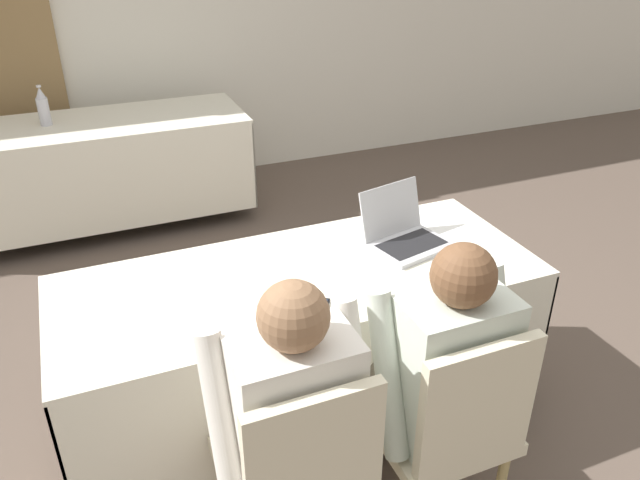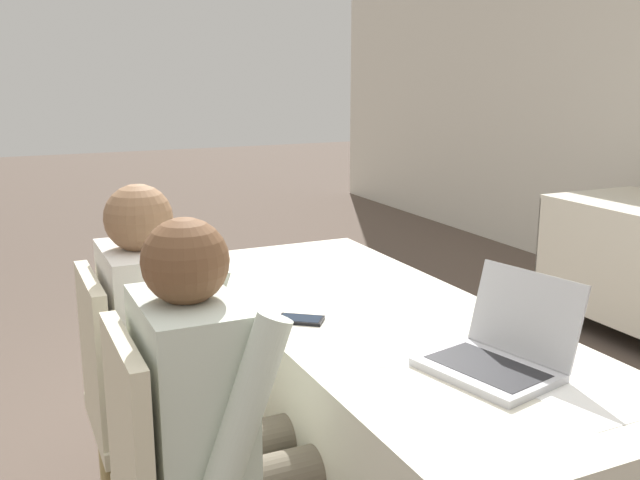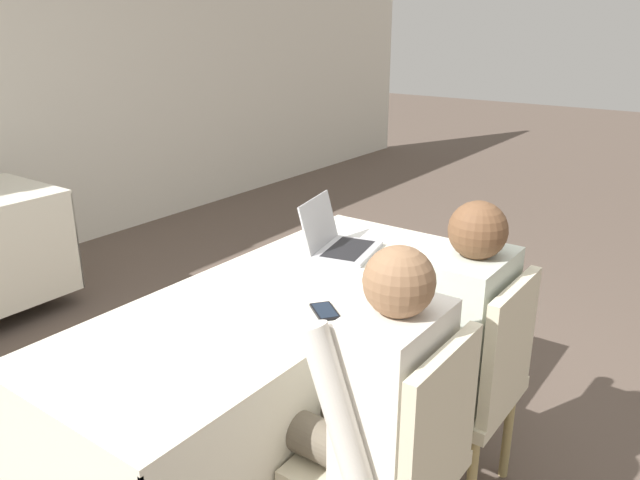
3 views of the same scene
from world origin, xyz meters
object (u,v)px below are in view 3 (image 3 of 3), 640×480
at_px(chair_near_right, 472,379).
at_px(person_white_shirt, 448,332).
at_px(laptop, 339,242).
at_px(person_checkered_shirt, 371,400).
at_px(cell_phone, 325,311).
at_px(chair_near_left, 399,458).

bearing_deg(chair_near_right, person_white_shirt, -90.00).
bearing_deg(person_white_shirt, laptop, -109.51).
xyz_separation_m(laptop, person_white_shirt, (-0.23, -0.64, -0.14)).
xyz_separation_m(laptop, person_checkered_shirt, (-0.76, -0.64, -0.14)).
distance_m(cell_phone, person_checkered_shirt, 0.42).
xyz_separation_m(laptop, cell_phone, (-0.53, -0.30, -0.04)).
distance_m(chair_near_left, person_checkered_shirt, 0.19).
relative_size(chair_near_left, person_white_shirt, 0.78).
distance_m(chair_near_right, person_white_shirt, 0.19).
relative_size(cell_phone, person_white_shirt, 0.13).
xyz_separation_m(laptop, chair_near_left, (-0.76, -0.74, -0.30)).
bearing_deg(person_checkered_shirt, person_white_shirt, -180.00).
relative_size(laptop, chair_near_left, 0.41).
height_order(cell_phone, chair_near_right, chair_near_right).
height_order(chair_near_left, chair_near_right, same).
bearing_deg(cell_phone, person_checkered_shirt, -87.67).
xyz_separation_m(chair_near_right, person_checkered_shirt, (-0.53, 0.10, 0.16)).
bearing_deg(laptop, person_checkered_shirt, -152.82).
bearing_deg(person_white_shirt, cell_phone, -47.92).
relative_size(cell_phone, chair_near_right, 0.17).
bearing_deg(chair_near_right, chair_near_left, 0.00).
bearing_deg(person_checkered_shirt, laptop, -140.01).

